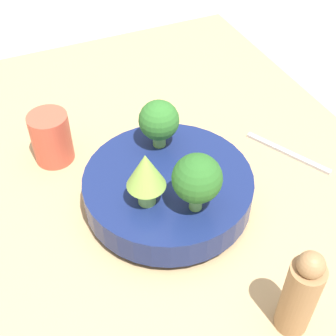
# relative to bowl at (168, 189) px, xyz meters

# --- Properties ---
(ground_plane) EXTENTS (6.00, 6.00, 0.00)m
(ground_plane) POSITION_rel_bowl_xyz_m (0.02, 0.02, -0.08)
(ground_plane) COLOR #ADA89E
(table) EXTENTS (1.11, 0.85, 0.04)m
(table) POSITION_rel_bowl_xyz_m (0.02, 0.02, -0.06)
(table) COLOR tan
(table) RESTS_ON ground_plane
(bowl) EXTENTS (0.27, 0.27, 0.06)m
(bowl) POSITION_rel_bowl_xyz_m (0.00, 0.00, 0.00)
(bowl) COLOR navy
(bowl) RESTS_ON table
(broccoli_floret_right) EXTENTS (0.07, 0.07, 0.08)m
(broccoli_floret_right) POSITION_rel_bowl_xyz_m (0.08, -0.02, 0.08)
(broccoli_floret_right) COLOR #6BA34C
(broccoli_floret_right) RESTS_ON bowl
(romanesco_piece_far) EXTENTS (0.06, 0.06, 0.09)m
(romanesco_piece_far) POSITION_rel_bowl_xyz_m (-0.03, 0.05, 0.08)
(romanesco_piece_far) COLOR #7AB256
(romanesco_piece_far) RESTS_ON bowl
(broccoli_floret_left) EXTENTS (0.07, 0.07, 0.10)m
(broccoli_floret_left) POSITION_rel_bowl_xyz_m (-0.07, -0.01, 0.08)
(broccoli_floret_left) COLOR #6BA34C
(broccoli_floret_left) RESTS_ON bowl
(cup) EXTENTS (0.07, 0.07, 0.09)m
(cup) POSITION_rel_bowl_xyz_m (0.19, 0.14, 0.01)
(cup) COLOR #C64C38
(cup) RESTS_ON table
(pepper_mill) EXTENTS (0.04, 0.04, 0.15)m
(pepper_mill) POSITION_rel_bowl_xyz_m (-0.26, -0.06, 0.03)
(pepper_mill) COLOR #997047
(pepper_mill) RESTS_ON table
(fork) EXTENTS (0.15, 0.09, 0.01)m
(fork) POSITION_rel_bowl_xyz_m (0.02, -0.25, -0.03)
(fork) COLOR #B2B2B7
(fork) RESTS_ON table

